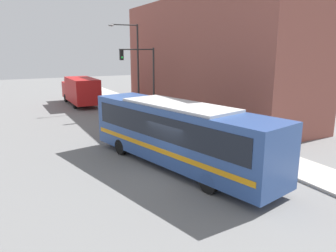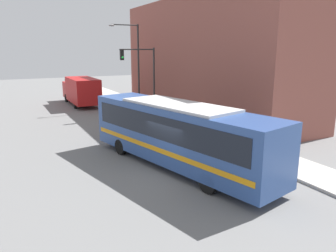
{
  "view_description": "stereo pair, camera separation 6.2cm",
  "coord_description": "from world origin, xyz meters",
  "px_view_note": "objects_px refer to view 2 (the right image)",
  "views": [
    {
      "loc": [
        -7.36,
        -13.28,
        5.95
      ],
      "look_at": [
        1.49,
        3.76,
        1.44
      ],
      "focal_mm": 35.0,
      "sensor_mm": 36.0,
      "label": 1
    },
    {
      "loc": [
        -7.31,
        -13.31,
        5.95
      ],
      "look_at": [
        1.49,
        3.76,
        1.44
      ],
      "focal_mm": 35.0,
      "sensor_mm": 36.0,
      "label": 2
    }
  ],
  "objects_px": {
    "parking_meter": "(173,112)",
    "street_lamp": "(135,59)",
    "city_bus": "(178,131)",
    "pedestrian_near_corner": "(202,117)",
    "fire_hydrant": "(230,139)",
    "traffic_light_pole": "(143,70)",
    "delivery_truck": "(81,90)"
  },
  "relations": [
    {
      "from": "delivery_truck",
      "to": "pedestrian_near_corner",
      "type": "relative_size",
      "value": 4.61
    },
    {
      "from": "parking_meter",
      "to": "fire_hydrant",
      "type": "bearing_deg",
      "value": -90.0
    },
    {
      "from": "city_bus",
      "to": "street_lamp",
      "type": "xyz_separation_m",
      "value": [
        4.49,
        16.97,
        3.08
      ]
    },
    {
      "from": "traffic_light_pole",
      "to": "street_lamp",
      "type": "height_order",
      "value": "street_lamp"
    },
    {
      "from": "parking_meter",
      "to": "street_lamp",
      "type": "distance_m",
      "value": 8.86
    },
    {
      "from": "fire_hydrant",
      "to": "pedestrian_near_corner",
      "type": "height_order",
      "value": "pedestrian_near_corner"
    },
    {
      "from": "traffic_light_pole",
      "to": "pedestrian_near_corner",
      "type": "distance_m",
      "value": 7.93
    },
    {
      "from": "delivery_truck",
      "to": "parking_meter",
      "type": "relative_size",
      "value": 6.84
    },
    {
      "from": "fire_hydrant",
      "to": "city_bus",
      "type": "bearing_deg",
      "value": -160.62
    },
    {
      "from": "traffic_light_pole",
      "to": "parking_meter",
      "type": "height_order",
      "value": "traffic_light_pole"
    },
    {
      "from": "pedestrian_near_corner",
      "to": "city_bus",
      "type": "bearing_deg",
      "value": -132.17
    },
    {
      "from": "pedestrian_near_corner",
      "to": "fire_hydrant",
      "type": "bearing_deg",
      "value": -100.35
    },
    {
      "from": "city_bus",
      "to": "pedestrian_near_corner",
      "type": "xyz_separation_m",
      "value": [
        5.41,
        5.97,
        -0.84
      ]
    },
    {
      "from": "city_bus",
      "to": "delivery_truck",
      "type": "height_order",
      "value": "city_bus"
    },
    {
      "from": "delivery_truck",
      "to": "pedestrian_near_corner",
      "type": "height_order",
      "value": "delivery_truck"
    },
    {
      "from": "city_bus",
      "to": "traffic_light_pole",
      "type": "height_order",
      "value": "traffic_light_pole"
    },
    {
      "from": "traffic_light_pole",
      "to": "fire_hydrant",
      "type": "bearing_deg",
      "value": -85.51
    },
    {
      "from": "street_lamp",
      "to": "fire_hydrant",
      "type": "bearing_deg",
      "value": -89.52
    },
    {
      "from": "parking_meter",
      "to": "city_bus",
      "type": "bearing_deg",
      "value": -116.95
    },
    {
      "from": "fire_hydrant",
      "to": "street_lamp",
      "type": "xyz_separation_m",
      "value": [
        -0.13,
        15.35,
        4.45
      ]
    },
    {
      "from": "city_bus",
      "to": "street_lamp",
      "type": "bearing_deg",
      "value": 62.35
    },
    {
      "from": "delivery_truck",
      "to": "parking_meter",
      "type": "bearing_deg",
      "value": -70.22
    },
    {
      "from": "fire_hydrant",
      "to": "parking_meter",
      "type": "distance_m",
      "value": 7.47
    },
    {
      "from": "city_bus",
      "to": "pedestrian_near_corner",
      "type": "height_order",
      "value": "city_bus"
    },
    {
      "from": "street_lamp",
      "to": "pedestrian_near_corner",
      "type": "bearing_deg",
      "value": -85.2
    },
    {
      "from": "street_lamp",
      "to": "traffic_light_pole",
      "type": "bearing_deg",
      "value": -101.17
    },
    {
      "from": "traffic_light_pole",
      "to": "pedestrian_near_corner",
      "type": "height_order",
      "value": "traffic_light_pole"
    },
    {
      "from": "fire_hydrant",
      "to": "traffic_light_pole",
      "type": "relative_size",
      "value": 0.13
    },
    {
      "from": "traffic_light_pole",
      "to": "parking_meter",
      "type": "xyz_separation_m",
      "value": [
        0.9,
        -3.99,
        -3.21
      ]
    },
    {
      "from": "city_bus",
      "to": "parking_meter",
      "type": "bearing_deg",
      "value": 50.2
    },
    {
      "from": "city_bus",
      "to": "parking_meter",
      "type": "xyz_separation_m",
      "value": [
        4.62,
        9.08,
        -0.93
      ]
    },
    {
      "from": "city_bus",
      "to": "pedestrian_near_corner",
      "type": "relative_size",
      "value": 6.63
    }
  ]
}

